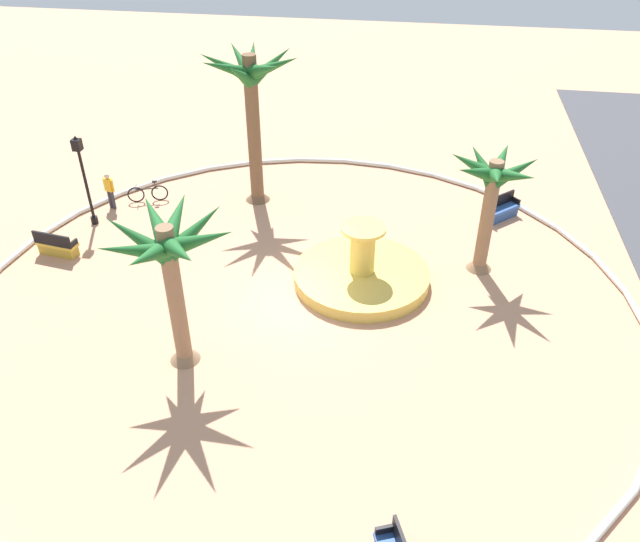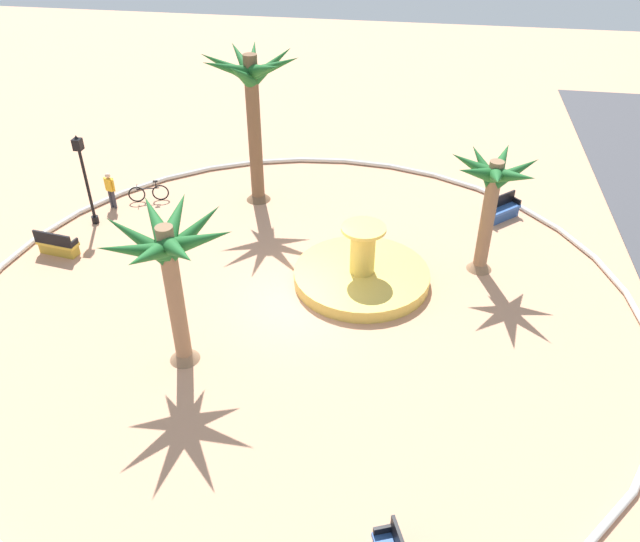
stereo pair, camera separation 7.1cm
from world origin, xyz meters
name	(u,v)px [view 2 (the right image)]	position (x,y,z in m)	size (l,w,h in m)	color
ground_plane	(302,301)	(0.00, 0.00, 0.00)	(80.00, 80.00, 0.00)	tan
plaza_curb	(301,299)	(0.00, 0.00, 0.10)	(22.57, 22.57, 0.20)	silver
fountain	(362,274)	(-1.49, 1.88, 0.32)	(4.79, 4.79, 2.24)	gold
palm_tree_near_fountain	(492,188)	(-2.99, 6.00, 3.29)	(3.26, 3.19, 4.53)	#8E6B4C
palm_tree_by_curb	(168,256)	(3.40, -2.94, 3.70)	(3.93, 3.80, 4.90)	#8E6B4C
palm_tree_mid_plaza	(252,93)	(-6.84, -3.25, 4.73)	(3.98, 4.07, 6.49)	brown
bench_east	(58,246)	(-1.37, -9.61, 0.35)	(0.73, 1.66, 1.00)	gold
bench_west	(502,211)	(-6.92, 7.08, 0.35)	(1.47, 1.50, 1.00)	#335BA8
lamppost	(84,173)	(-3.78, -9.32, 2.23)	(0.32, 0.32, 3.80)	black
bicycle_red_frame	(149,193)	(-5.94, -7.86, 0.38)	(0.67, 1.64, 0.94)	black
person_cyclist_helmet	(110,189)	(-5.12, -9.14, 0.90)	(0.30, 0.51, 1.61)	#33333D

